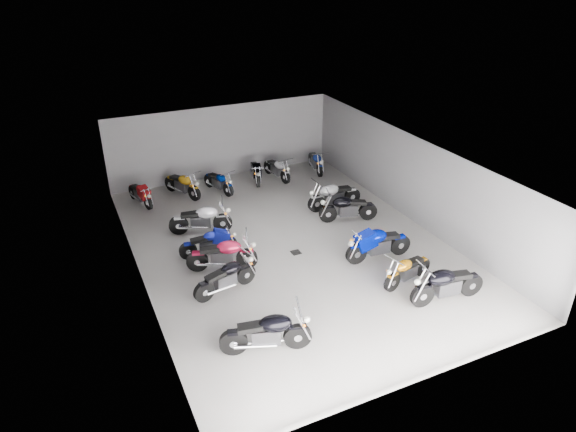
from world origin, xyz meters
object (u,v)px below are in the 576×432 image
(motorcycle_right_a, at_px, (447,284))
(motorcycle_back_b, at_px, (183,184))
(motorcycle_back_f, at_px, (316,161))
(motorcycle_left_c, at_px, (226,277))
(drain_grate, at_px, (296,252))
(motorcycle_right_b, at_px, (407,270))
(motorcycle_back_a, at_px, (140,194))
(motorcycle_right_e, at_px, (348,208))
(motorcycle_left_d, at_px, (223,255))
(motorcycle_back_e, at_px, (277,169))
(motorcycle_left_a, at_px, (267,333))
(motorcycle_right_c, at_px, (378,244))
(motorcycle_left_f, at_px, (201,219))
(motorcycle_left_e, at_px, (209,243))
(motorcycle_right_f, at_px, (334,195))
(motorcycle_back_c, at_px, (219,182))
(motorcycle_back_d, at_px, (256,171))

(motorcycle_right_a, distance_m, motorcycle_back_b, 11.48)
(motorcycle_back_f, bearing_deg, motorcycle_left_c, 58.82)
(drain_grate, relative_size, motorcycle_right_b, 0.16)
(drain_grate, bearing_deg, motorcycle_back_a, 123.52)
(motorcycle_right_a, relative_size, motorcycle_right_e, 1.09)
(motorcycle_left_d, xyz_separation_m, motorcycle_back_b, (0.28, 6.04, -0.03))
(motorcycle_back_a, bearing_deg, motorcycle_back_e, 165.48)
(motorcycle_left_c, bearing_deg, motorcycle_right_a, 47.41)
(motorcycle_back_a, bearing_deg, motorcycle_left_a, 81.54)
(motorcycle_back_e, bearing_deg, motorcycle_left_a, 55.90)
(motorcycle_right_c, distance_m, motorcycle_right_e, 2.81)
(motorcycle_right_c, height_order, motorcycle_back_e, motorcycle_right_c)
(motorcycle_right_c, bearing_deg, motorcycle_back_e, 5.18)
(motorcycle_left_f, bearing_deg, motorcycle_left_e, 9.90)
(motorcycle_right_f, bearing_deg, motorcycle_right_a, 179.15)
(motorcycle_left_d, bearing_deg, motorcycle_back_e, 162.12)
(motorcycle_left_a, height_order, motorcycle_right_c, motorcycle_right_c)
(motorcycle_right_c, xyz_separation_m, motorcycle_back_e, (-0.22, 7.62, -0.08))
(motorcycle_right_a, bearing_deg, motorcycle_left_c, 66.74)
(motorcycle_left_d, height_order, motorcycle_right_f, motorcycle_right_f)
(drain_grate, bearing_deg, motorcycle_back_f, 57.17)
(motorcycle_right_b, height_order, motorcycle_back_c, motorcycle_right_b)
(motorcycle_right_f, bearing_deg, motorcycle_back_c, 46.39)
(drain_grate, relative_size, motorcycle_left_d, 0.15)
(motorcycle_right_a, height_order, motorcycle_right_e, motorcycle_right_a)
(motorcycle_left_a, height_order, motorcycle_left_f, motorcycle_left_a)
(motorcycle_left_c, height_order, motorcycle_back_e, motorcycle_left_c)
(motorcycle_left_f, bearing_deg, motorcycle_right_f, 104.89)
(motorcycle_back_c, height_order, motorcycle_back_e, motorcycle_back_e)
(motorcycle_back_e, relative_size, motorcycle_back_f, 1.00)
(motorcycle_right_f, bearing_deg, motorcycle_back_f, -17.51)
(motorcycle_back_b, bearing_deg, motorcycle_back_d, 158.05)
(motorcycle_right_e, relative_size, motorcycle_back_a, 1.17)
(motorcycle_left_f, relative_size, motorcycle_back_f, 1.10)
(motorcycle_left_a, bearing_deg, motorcycle_right_b, 117.98)
(motorcycle_left_a, distance_m, motorcycle_left_d, 4.07)
(motorcycle_left_f, height_order, motorcycle_back_a, motorcycle_left_f)
(motorcycle_left_c, bearing_deg, motorcycle_left_a, -11.55)
(motorcycle_right_f, distance_m, motorcycle_back_f, 3.92)
(motorcycle_left_a, bearing_deg, motorcycle_back_a, -155.93)
(motorcycle_right_c, relative_size, motorcycle_back_c, 1.26)
(motorcycle_right_e, bearing_deg, motorcycle_left_f, 91.72)
(motorcycle_left_f, distance_m, motorcycle_right_f, 5.28)
(motorcycle_left_c, xyz_separation_m, motorcycle_left_e, (0.16, 2.19, -0.03))
(motorcycle_left_a, bearing_deg, motorcycle_back_f, 163.52)
(motorcycle_left_d, height_order, motorcycle_right_b, motorcycle_left_d)
(motorcycle_right_b, relative_size, motorcycle_back_d, 1.01)
(motorcycle_right_a, xyz_separation_m, motorcycle_back_d, (-1.69, 10.51, -0.10))
(motorcycle_right_c, xyz_separation_m, motorcycle_back_f, (1.75, 7.67, -0.08))
(motorcycle_back_f, bearing_deg, motorcycle_left_e, 49.42)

